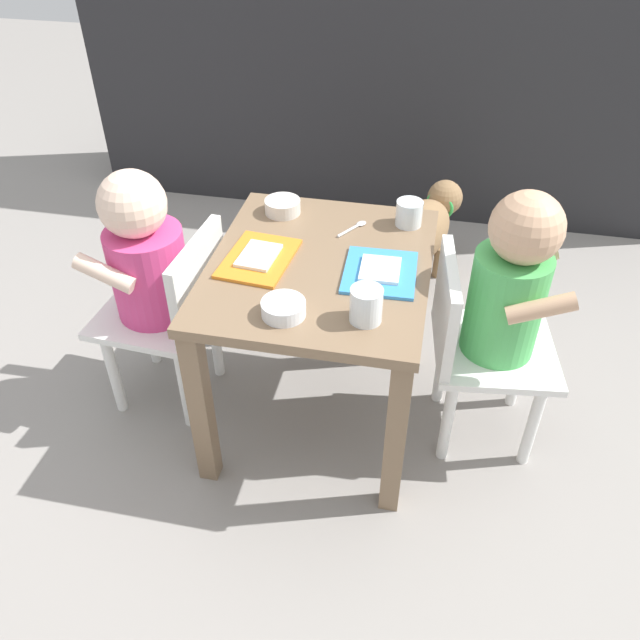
{
  "coord_description": "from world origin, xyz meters",
  "views": [
    {
      "loc": [
        0.24,
        -1.19,
        1.28
      ],
      "look_at": [
        0.0,
        0.0,
        0.31
      ],
      "focal_mm": 36.26,
      "sensor_mm": 36.0,
      "label": 1
    }
  ],
  "objects_px": {
    "water_cup_right": "(366,307)",
    "cereal_bowl_right_side": "(283,308)",
    "seated_child_right": "(503,296)",
    "water_cup_left": "(409,215)",
    "food_tray_left": "(259,258)",
    "dog": "(421,229)",
    "food_tray_right": "(380,272)",
    "seated_child_left": "(151,266)",
    "dining_table": "(320,294)",
    "spoon_by_left_tray": "(355,227)",
    "veggie_bowl_near": "(283,206)"
  },
  "relations": [
    {
      "from": "food_tray_left",
      "to": "seated_child_left",
      "type": "bearing_deg",
      "value": 178.97
    },
    {
      "from": "dog",
      "to": "food_tray_left",
      "type": "height_order",
      "value": "food_tray_left"
    },
    {
      "from": "water_cup_left",
      "to": "veggie_bowl_near",
      "type": "relative_size",
      "value": 0.72
    },
    {
      "from": "water_cup_right",
      "to": "veggie_bowl_near",
      "type": "height_order",
      "value": "water_cup_right"
    },
    {
      "from": "seated_child_left",
      "to": "veggie_bowl_near",
      "type": "xyz_separation_m",
      "value": [
        0.27,
        0.22,
        0.08
      ]
    },
    {
      "from": "seated_child_left",
      "to": "water_cup_right",
      "type": "bearing_deg",
      "value": -17.57
    },
    {
      "from": "veggie_bowl_near",
      "to": "cereal_bowl_right_side",
      "type": "relative_size",
      "value": 0.99
    },
    {
      "from": "seated_child_left",
      "to": "water_cup_right",
      "type": "distance_m",
      "value": 0.57
    },
    {
      "from": "seated_child_left",
      "to": "seated_child_right",
      "type": "relative_size",
      "value": 0.97
    },
    {
      "from": "cereal_bowl_right_side",
      "to": "spoon_by_left_tray",
      "type": "xyz_separation_m",
      "value": [
        0.09,
        0.36,
        -0.01
      ]
    },
    {
      "from": "water_cup_right",
      "to": "veggie_bowl_near",
      "type": "relative_size",
      "value": 0.82
    },
    {
      "from": "dining_table",
      "to": "seated_child_left",
      "type": "relative_size",
      "value": 0.89
    },
    {
      "from": "food_tray_left",
      "to": "spoon_by_left_tray",
      "type": "height_order",
      "value": "food_tray_left"
    },
    {
      "from": "seated_child_right",
      "to": "water_cup_right",
      "type": "distance_m",
      "value": 0.35
    },
    {
      "from": "seated_child_left",
      "to": "food_tray_right",
      "type": "relative_size",
      "value": 3.54
    },
    {
      "from": "dog",
      "to": "water_cup_right",
      "type": "bearing_deg",
      "value": -94.71
    },
    {
      "from": "cereal_bowl_right_side",
      "to": "water_cup_left",
      "type": "bearing_deg",
      "value": 62.62
    },
    {
      "from": "seated_child_right",
      "to": "water_cup_left",
      "type": "xyz_separation_m",
      "value": [
        -0.23,
        0.19,
        0.07
      ]
    },
    {
      "from": "dining_table",
      "to": "veggie_bowl_near",
      "type": "xyz_separation_m",
      "value": [
        -0.14,
        0.2,
        0.11
      ]
    },
    {
      "from": "water_cup_left",
      "to": "spoon_by_left_tray",
      "type": "height_order",
      "value": "water_cup_left"
    },
    {
      "from": "dining_table",
      "to": "water_cup_right",
      "type": "distance_m",
      "value": 0.26
    },
    {
      "from": "dining_table",
      "to": "food_tray_right",
      "type": "relative_size",
      "value": 3.14
    },
    {
      "from": "veggie_bowl_near",
      "to": "spoon_by_left_tray",
      "type": "bearing_deg",
      "value": -11.77
    },
    {
      "from": "food_tray_left",
      "to": "water_cup_right",
      "type": "distance_m",
      "value": 0.32
    },
    {
      "from": "food_tray_left",
      "to": "food_tray_right",
      "type": "height_order",
      "value": "same"
    },
    {
      "from": "seated_child_left",
      "to": "seated_child_right",
      "type": "xyz_separation_m",
      "value": [
        0.82,
        0.03,
        0.01
      ]
    },
    {
      "from": "water_cup_right",
      "to": "cereal_bowl_right_side",
      "type": "distance_m",
      "value": 0.17
    },
    {
      "from": "seated_child_left",
      "to": "water_cup_left",
      "type": "bearing_deg",
      "value": 20.6
    },
    {
      "from": "cereal_bowl_right_side",
      "to": "dining_table",
      "type": "bearing_deg",
      "value": 80.36
    },
    {
      "from": "water_cup_right",
      "to": "dog",
      "type": "bearing_deg",
      "value": 85.29
    },
    {
      "from": "food_tray_left",
      "to": "water_cup_left",
      "type": "relative_size",
      "value": 3.25
    },
    {
      "from": "water_cup_left",
      "to": "veggie_bowl_near",
      "type": "distance_m",
      "value": 0.32
    },
    {
      "from": "seated_child_left",
      "to": "food_tray_right",
      "type": "distance_m",
      "value": 0.55
    },
    {
      "from": "water_cup_right",
      "to": "cereal_bowl_right_side",
      "type": "height_order",
      "value": "water_cup_right"
    },
    {
      "from": "dog",
      "to": "water_cup_right",
      "type": "xyz_separation_m",
      "value": [
        -0.07,
        -0.85,
        0.31
      ]
    },
    {
      "from": "dog",
      "to": "food_tray_left",
      "type": "relative_size",
      "value": 1.94
    },
    {
      "from": "food_tray_left",
      "to": "cereal_bowl_right_side",
      "type": "distance_m",
      "value": 0.21
    },
    {
      "from": "seated_child_right",
      "to": "cereal_bowl_right_side",
      "type": "height_order",
      "value": "seated_child_right"
    },
    {
      "from": "seated_child_left",
      "to": "water_cup_left",
      "type": "distance_m",
      "value": 0.63
    },
    {
      "from": "seated_child_left",
      "to": "cereal_bowl_right_side",
      "type": "bearing_deg",
      "value": -26.56
    },
    {
      "from": "food_tray_right",
      "to": "spoon_by_left_tray",
      "type": "height_order",
      "value": "food_tray_right"
    },
    {
      "from": "food_tray_left",
      "to": "cereal_bowl_right_side",
      "type": "height_order",
      "value": "cereal_bowl_right_side"
    },
    {
      "from": "dining_table",
      "to": "water_cup_left",
      "type": "distance_m",
      "value": 0.3
    },
    {
      "from": "water_cup_left",
      "to": "water_cup_right",
      "type": "relative_size",
      "value": 0.88
    },
    {
      "from": "dog",
      "to": "spoon_by_left_tray",
      "type": "height_order",
      "value": "spoon_by_left_tray"
    },
    {
      "from": "food_tray_left",
      "to": "dog",
      "type": "bearing_deg",
      "value": 63.6
    },
    {
      "from": "dining_table",
      "to": "spoon_by_left_tray",
      "type": "height_order",
      "value": "spoon_by_left_tray"
    },
    {
      "from": "dog",
      "to": "water_cup_left",
      "type": "distance_m",
      "value": 0.55
    },
    {
      "from": "seated_child_right",
      "to": "food_tray_right",
      "type": "bearing_deg",
      "value": -173.32
    },
    {
      "from": "water_cup_left",
      "to": "spoon_by_left_tray",
      "type": "xyz_separation_m",
      "value": [
        -0.13,
        -0.04,
        -0.02
      ]
    }
  ]
}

